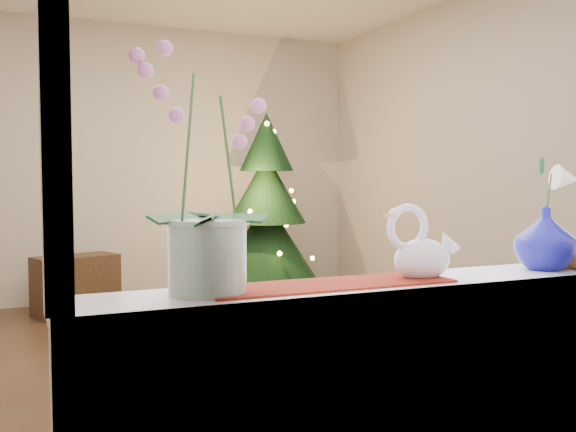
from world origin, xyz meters
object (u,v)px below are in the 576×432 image
object	(u,v)px
blue_vase	(545,234)
orchid_pot	(207,170)
xmas_tree	(267,208)
swan	(422,243)
side_table	(76,285)

from	to	relation	value
blue_vase	orchid_pot	bearing A→B (deg)	179.02
blue_vase	xmas_tree	bearing A→B (deg)	80.12
swan	xmas_tree	bearing A→B (deg)	87.74
swan	blue_vase	distance (m)	0.47
swan	side_table	xyz separation A→B (m)	(-0.56, 4.36, -0.76)
side_table	xmas_tree	bearing A→B (deg)	-24.25
orchid_pot	side_table	distance (m)	4.45
orchid_pot	blue_vase	world-z (taller)	orchid_pot
blue_vase	side_table	size ratio (longest dim) A/B	0.33
xmas_tree	side_table	distance (m)	1.89
orchid_pot	swan	world-z (taller)	orchid_pot
swan	xmas_tree	xyz separation A→B (m)	(1.21, 4.24, -0.11)
orchid_pot	swan	size ratio (longest dim) A/B	2.57
xmas_tree	swan	bearing A→B (deg)	-105.89
swan	xmas_tree	distance (m)	4.41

